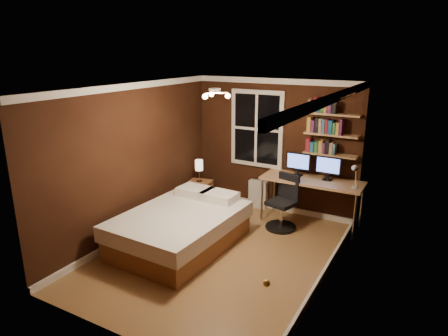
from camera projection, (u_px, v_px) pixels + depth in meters
The scene contains 24 objects.
floor at pixel (219, 254), 6.09m from camera, with size 4.20×4.20×0.00m, color olive.
wall_back at pixel (274, 146), 7.49m from camera, with size 3.20×0.04×2.50m, color black.
wall_left at pixel (133, 161), 6.48m from camera, with size 0.04×4.20×2.50m, color black.
wall_right at pixel (330, 194), 4.99m from camera, with size 0.04×4.20×2.50m, color black.
ceiling at pixel (218, 87), 5.38m from camera, with size 3.20×4.20×0.02m, color white.
window at pixel (257, 129), 7.54m from camera, with size 1.06×0.06×1.46m, color white.
door at pixel (283, 267), 3.76m from camera, with size 0.03×0.82×2.05m, color black, non-canonical shape.
door_knob at pixel (267, 283), 3.53m from camera, with size 0.06×0.06×0.06m, color gold.
ceiling_fixture at pixel (215, 96), 5.32m from camera, with size 0.44×0.44×0.18m, color beige, non-canonical shape.
bookshelf_lower at pixel (330, 154), 6.89m from camera, with size 0.92×0.22×0.03m, color tan.
books_row_lower at pixel (330, 147), 6.85m from camera, with size 0.48×0.16×0.23m, color maroon, non-canonical shape.
bookshelf_middle at pixel (331, 135), 6.79m from camera, with size 0.92×0.22×0.03m, color tan.
books_row_middle at pixel (332, 127), 6.75m from camera, with size 0.60×0.16×0.23m, color #1B527D, non-canonical shape.
bookshelf_upper at pixel (333, 114), 6.69m from camera, with size 0.92×0.22×0.03m, color tan.
books_row_upper at pixel (334, 106), 6.65m from camera, with size 0.48×0.16×0.23m, color #296033, non-canonical shape.
bed at pixel (181, 228), 6.26m from camera, with size 1.57×2.13×0.70m.
nightstand at pixel (200, 195), 7.79m from camera, with size 0.43×0.43×0.53m, color brown.
bedside_lamp at pixel (199, 171), 7.66m from camera, with size 0.15×0.15×0.43m, color beige, non-canonical shape.
radiator at pixel (258, 194), 7.80m from camera, with size 0.36×0.13×0.55m, color silver.
desk at pixel (312, 183), 6.93m from camera, with size 1.74×0.65×0.83m.
monitor_left at pixel (298, 164), 7.07m from camera, with size 0.44×0.12×0.42m, color black, non-canonical shape.
monitor_right at pixel (328, 168), 6.82m from camera, with size 0.44×0.12×0.42m, color black, non-canonical shape.
desk_lamp at pixel (355, 176), 6.38m from camera, with size 0.14×0.32×0.44m, color silver, non-canonical shape.
office_chair at pixel (283, 208), 6.88m from camera, with size 0.53×0.53×0.95m.
Camera 1 is at (2.73, -4.74, 2.99)m, focal length 32.00 mm.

